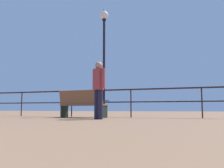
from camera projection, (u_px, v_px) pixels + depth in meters
The scene contains 4 objects.
pier_railing at pixel (100, 97), 8.84m from camera, with size 25.84×0.05×1.00m.
bench_near_left at pixel (82, 103), 8.18m from camera, with size 1.70×0.77×0.93m.
lamppost_center at pixel (104, 47), 9.30m from camera, with size 0.33×0.33×4.24m.
person_by_bench at pixel (99, 86), 6.98m from camera, with size 0.48×0.33×1.68m.
Camera 1 is at (3.31, 1.02, 0.30)m, focal length 38.47 mm.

